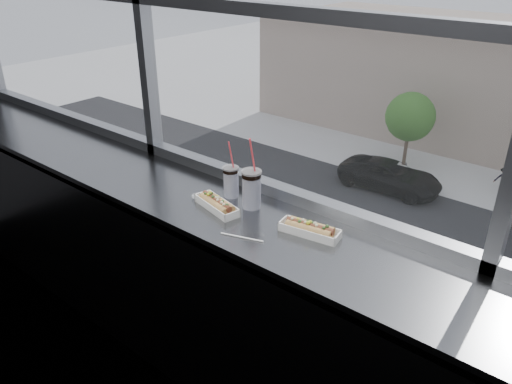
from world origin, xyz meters
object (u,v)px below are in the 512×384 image
Objects in this scene: car_near_c at (493,291)px; pedestrian_a at (504,177)px; soda_cup_right at (252,187)px; car_near_b at (372,248)px; wrapper at (200,197)px; soda_cup_left at (231,180)px; loose_straw at (242,237)px; tree_left at (410,117)px; car_near_a at (224,191)px; car_far_a at (391,171)px; hotdog_tray_left at (217,204)px; hotdog_tray_right at (310,229)px.

pedestrian_a is (-2.73, 11.79, -0.19)m from car_near_c.
car_near_b is (-6.42, 16.18, -11.17)m from soda_cup_right.
wrapper is 19.64m from car_near_c.
loose_straw is at bearing -41.96° from soda_cup_left.
tree_left reaches higher than car_near_c.
soda_cup_right is 0.31m from loose_straw.
car_near_a is 16.37m from pedestrian_a.
car_near_b is (-6.27, 16.16, -11.16)m from soda_cup_left.
soda_cup_right reaches higher than car_far_a.
hotdog_tray_left is at bearing -133.32° from soda_cup_right.
loose_straw is (0.31, -0.28, -0.09)m from soda_cup_left.
soda_cup_left is at bearing -160.94° from car_far_a.
hotdog_tray_left is at bearing -70.35° from tree_left.
pedestrian_a is at bearing 79.89° from loose_straw.
tree_left is at bearing 109.94° from soda_cup_right.
soda_cup_left is 0.05× the size of car_far_a.
car_far_a is 10.00m from car_near_a.
soda_cup_left is at bearing 119.54° from loose_straw.
soda_cup_left is at bearing -170.33° from car_near_c.
car_near_b is 8.95m from car_near_a.
car_near_c is 1.09× the size of car_near_a.
wrapper is (-0.41, 0.15, 0.01)m from loose_straw.
soda_cup_right is (0.12, 0.12, 0.08)m from hotdog_tray_left.
car_near_a is (-15.52, 16.43, -11.02)m from loose_straw.
car_near_c is 14.10m from car_near_a.
tree_left is at bearing -25.43° from car_near_a.
hotdog_tray_right reaches higher than wrapper.
hotdog_tray_left is 0.06× the size of tree_left.
tree_left is at bearing 10.16° from car_far_a.
soda_cup_left reaches higher than loose_straw.
wrapper is 0.02× the size of car_far_a.
hotdog_tray_left is 0.04× the size of car_far_a.
soda_cup_left reaches higher than hotdog_tray_left.
wrapper reaches higher than pedestrian_a.
loose_straw is at bearing -160.53° from car_far_a.
soda_cup_left is 0.42m from loose_straw.
car_near_b is at bearing 110.75° from wrapper.
tree_left is (-10.11, 28.31, -8.79)m from hotdog_tray_left.
car_near_a is at bearing -133.96° from pedestrian_a.
soda_cup_right is 28.19m from car_far_a.
car_near_c is at bearing -53.28° from tree_left.
soda_cup_left is 24.82m from car_near_a.
car_near_c is (-1.16, 16.31, -10.94)m from hotdog_tray_left.
wrapper is 31.25m from tree_left.
hotdog_tray_right is 0.05× the size of car_near_b.
loose_straw is 0.03× the size of car_far_a.
soda_cup_left is 1.53× the size of loose_straw.
hotdog_tray_right reaches higher than car_near_c.
soda_cup_right reaches higher than car_near_b.
soda_cup_left is at bearing 170.92° from soda_cup_right.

